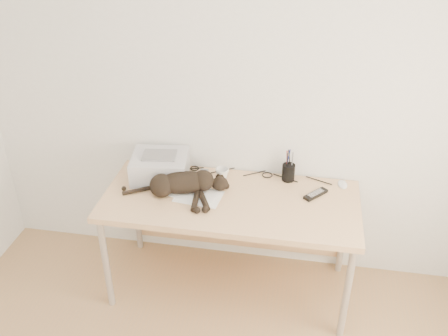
% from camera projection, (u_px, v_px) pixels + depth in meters
% --- Properties ---
extents(wall_back, '(3.50, 0.00, 3.50)m').
position_uv_depth(wall_back, '(240.00, 93.00, 3.13)').
color(wall_back, white).
rests_on(wall_back, floor).
extents(desk, '(1.60, 0.70, 0.74)m').
position_uv_depth(desk, '(232.00, 208.00, 3.25)').
color(desk, '#E1BF84').
rests_on(desk, floor).
extents(printer, '(0.40, 0.35, 0.17)m').
position_uv_depth(printer, '(160.00, 166.00, 3.29)').
color(printer, silver).
rests_on(printer, desk).
extents(papers, '(0.35, 0.28, 0.01)m').
position_uv_depth(papers, '(197.00, 195.00, 3.14)').
color(papers, white).
rests_on(papers, desk).
extents(cat, '(0.67, 0.34, 0.15)m').
position_uv_depth(cat, '(181.00, 184.00, 3.13)').
color(cat, black).
rests_on(cat, desk).
extents(mug, '(0.12, 0.12, 0.08)m').
position_uv_depth(mug, '(222.00, 174.00, 3.28)').
color(mug, silver).
rests_on(mug, desk).
extents(pen_cup, '(0.08, 0.08, 0.21)m').
position_uv_depth(pen_cup, '(288.00, 172.00, 3.27)').
color(pen_cup, black).
rests_on(pen_cup, desk).
extents(remote_grey, '(0.06, 0.20, 0.02)m').
position_uv_depth(remote_grey, '(202.00, 178.00, 3.30)').
color(remote_grey, gray).
rests_on(remote_grey, desk).
extents(remote_black, '(0.15, 0.17, 0.02)m').
position_uv_depth(remote_black, '(316.00, 194.00, 3.14)').
color(remote_black, black).
rests_on(remote_black, desk).
extents(mouse, '(0.08, 0.11, 0.03)m').
position_uv_depth(mouse, '(343.00, 183.00, 3.24)').
color(mouse, silver).
rests_on(mouse, desk).
extents(cable_tangle, '(1.36, 0.07, 0.01)m').
position_uv_depth(cable_tangle, '(238.00, 172.00, 3.37)').
color(cable_tangle, black).
rests_on(cable_tangle, desk).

